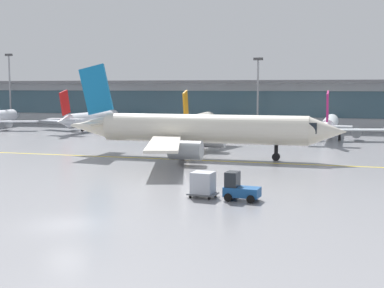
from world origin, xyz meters
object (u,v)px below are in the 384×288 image
(gate_airplane_2, at_px, (199,121))
(apron_light_mast_1, at_px, (258,91))
(cargo_dolly_lead, at_px, (203,184))
(apron_light_mast_0, at_px, (10,86))
(gate_airplane_1, at_px, (92,119))
(taxiing_regional_jet, at_px, (200,130))
(baggage_tug, at_px, (239,188))
(gate_airplane_3, at_px, (330,125))

(gate_airplane_2, relative_size, apron_light_mast_1, 1.72)
(cargo_dolly_lead, relative_size, apron_light_mast_0, 0.14)
(cargo_dolly_lead, height_order, apron_light_mast_0, apron_light_mast_0)
(gate_airplane_1, relative_size, taxiing_regional_jet, 0.70)
(gate_airplane_2, bearing_deg, apron_light_mast_1, -44.35)
(baggage_tug, bearing_deg, apron_light_mast_0, 140.79)
(gate_airplane_2, xyz_separation_m, apron_light_mast_1, (8.57, 10.14, 5.21))
(gate_airplane_2, height_order, taxiing_regional_jet, taxiing_regional_jet)
(gate_airplane_1, height_order, taxiing_regional_jet, taxiing_regional_jet)
(baggage_tug, distance_m, apron_light_mast_1, 61.79)
(baggage_tug, bearing_deg, gate_airplane_2, 114.11)
(taxiing_regional_jet, distance_m, cargo_dolly_lead, 22.16)
(gate_airplane_3, bearing_deg, baggage_tug, 174.66)
(taxiing_regional_jet, distance_m, baggage_tug, 23.35)
(apron_light_mast_1, bearing_deg, apron_light_mast_0, 178.83)
(taxiing_regional_jet, xyz_separation_m, cargo_dolly_lead, (6.55, -21.04, -2.29))
(gate_airplane_2, bearing_deg, baggage_tug, -164.04)
(gate_airplane_2, distance_m, apron_light_mast_0, 48.97)
(gate_airplane_1, relative_size, cargo_dolly_lead, 10.68)
(gate_airplane_1, xyz_separation_m, gate_airplane_3, (43.63, -3.01, 0.00))
(gate_airplane_3, distance_m, apron_light_mast_0, 71.29)
(taxiing_regional_jet, distance_m, apron_light_mast_1, 39.62)
(gate_airplane_2, height_order, baggage_tug, gate_airplane_2)
(gate_airplane_3, distance_m, apron_light_mast_1, 19.38)
(gate_airplane_2, distance_m, taxiing_regional_jet, 30.65)
(taxiing_regional_jet, bearing_deg, baggage_tug, -68.07)
(cargo_dolly_lead, distance_m, apron_light_mast_1, 61.19)
(gate_airplane_2, distance_m, gate_airplane_3, 22.57)
(gate_airplane_2, bearing_deg, gate_airplane_1, 84.06)
(gate_airplane_2, relative_size, cargo_dolly_lead, 10.70)
(cargo_dolly_lead, distance_m, apron_light_mast_0, 88.33)
(gate_airplane_2, bearing_deg, apron_light_mast_0, 72.43)
(gate_airplane_3, xyz_separation_m, apron_light_mast_1, (-13.88, 12.48, 5.21))
(taxiing_regional_jet, bearing_deg, apron_light_mast_0, 142.36)
(apron_light_mast_0, bearing_deg, cargo_dolly_lead, -44.39)
(gate_airplane_2, height_order, gate_airplane_3, same)
(gate_airplane_2, xyz_separation_m, baggage_tug, (18.48, -50.49, -1.45))
(gate_airplane_3, xyz_separation_m, baggage_tug, (-3.97, -48.15, -1.45))
(gate_airplane_3, bearing_deg, cargo_dolly_lead, 171.29)
(gate_airplane_3, relative_size, taxiing_regional_jet, 0.70)
(gate_airplane_1, bearing_deg, apron_light_mast_1, -71.03)
(cargo_dolly_lead, xyz_separation_m, apron_light_mast_1, (-7.07, 60.43, 6.50))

